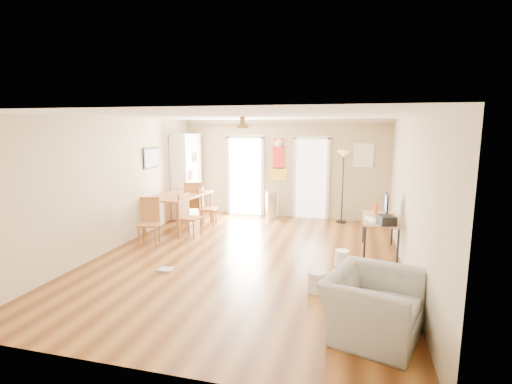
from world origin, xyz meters
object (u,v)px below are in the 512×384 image
(dining_chair_near, at_px, (149,222))
(dining_chair_far, at_px, (195,203))
(dining_chair_right_b, at_px, (191,216))
(dining_chair_right_a, at_px, (208,207))
(trash_can, at_px, (272,205))
(wastebasket_b, at_px, (317,282))
(wastebasket_a, at_px, (342,258))
(printer, at_px, (386,220))
(torchiere_lamp, at_px, (343,187))
(dining_table, at_px, (180,211))
(bookshelf, at_px, (187,176))
(computer_desk, at_px, (379,236))
(armchair, at_px, (373,305))

(dining_chair_near, bearing_deg, dining_chair_far, 66.08)
(dining_chair_right_b, bearing_deg, dining_chair_right_a, 7.67)
(trash_can, distance_m, wastebasket_b, 4.63)
(wastebasket_a, bearing_deg, dining_chair_near, 176.01)
(wastebasket_a, bearing_deg, wastebasket_b, -105.14)
(trash_can, relative_size, printer, 2.29)
(dining_chair_near, bearing_deg, wastebasket_a, -20.66)
(torchiere_lamp, bearing_deg, dining_table, -156.94)
(bookshelf, xyz_separation_m, dining_chair_right_a, (0.91, -0.77, -0.65))
(computer_desk, distance_m, wastebasket_a, 1.15)
(dining_table, distance_m, wastebasket_b, 4.52)
(torchiere_lamp, relative_size, wastebasket_b, 5.96)
(dining_chair_right_a, xyz_separation_m, dining_chair_right_b, (0.00, -1.02, 0.01))
(bookshelf, height_order, printer, bookshelf)
(dining_table, bearing_deg, armchair, -41.65)
(wastebasket_b, bearing_deg, printer, 56.68)
(dining_table, bearing_deg, dining_chair_far, 69.47)
(bookshelf, distance_m, wastebasket_a, 5.16)
(dining_chair_right_b, distance_m, dining_chair_far, 1.12)
(dining_chair_near, distance_m, trash_can, 3.49)
(torchiere_lamp, xyz_separation_m, printer, (0.87, -2.77, -0.14))
(trash_can, xyz_separation_m, printer, (2.67, -2.72, 0.41))
(trash_can, distance_m, printer, 3.84)
(wastebasket_a, bearing_deg, dining_chair_right_b, 162.87)
(printer, bearing_deg, torchiere_lamp, 90.96)
(dining_chair_far, height_order, trash_can, dining_chair_far)
(dining_chair_far, bearing_deg, dining_chair_right_a, 157.42)
(dining_table, xyz_separation_m, computer_desk, (4.53, -0.69, -0.07))
(trash_can, relative_size, computer_desk, 0.56)
(bookshelf, relative_size, dining_table, 1.33)
(bookshelf, bearing_deg, dining_chair_near, -80.62)
(printer, bearing_deg, dining_table, 149.07)
(computer_desk, bearing_deg, torchiere_lamp, 109.32)
(torchiere_lamp, bearing_deg, dining_chair_near, -142.30)
(dining_table, relative_size, trash_can, 2.31)
(bookshelf, relative_size, trash_can, 3.08)
(wastebasket_a, height_order, wastebasket_b, wastebasket_b)
(armchair, bearing_deg, dining_table, 66.13)
(dining_chair_near, height_order, wastebasket_a, dining_chair_near)
(torchiere_lamp, bearing_deg, trash_can, -178.50)
(dining_chair_right_b, distance_m, trash_can, 2.54)
(dining_chair_right_b, height_order, armchair, dining_chair_right_b)
(printer, xyz_separation_m, wastebasket_b, (-1.06, -1.61, -0.62))
(bookshelf, relative_size, computer_desk, 1.72)
(armchair, bearing_deg, computer_desk, 13.65)
(dining_chair_right_a, height_order, printer, dining_chair_right_a)
(dining_chair_right_a, relative_size, dining_chair_far, 0.87)
(dining_chair_right_b, distance_m, torchiere_lamp, 3.88)
(trash_can, xyz_separation_m, computer_desk, (2.60, -2.23, -0.02))
(armchair, bearing_deg, wastebasket_b, 53.94)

